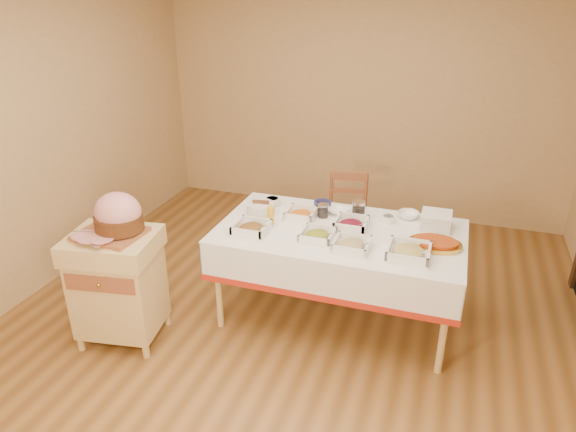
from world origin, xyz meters
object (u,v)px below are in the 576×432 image
Objects in this scene: butcher_cart at (118,281)px; bread_basket at (261,208)px; mustard_bottle at (271,215)px; plate_stack at (436,220)px; dining_chair at (347,218)px; dining_table at (339,250)px; preserve_jar_left at (323,211)px; brass_platter at (435,243)px; preserve_jar_right at (359,210)px; ham_on_board at (117,217)px.

bread_basket reaches higher than butcher_cart.
mustard_bottle is 1.24m from plate_stack.
dining_chair is 1.06m from bread_basket.
preserve_jar_left reaches higher than dining_table.
dining_table is 2.15× the size of butcher_cart.
preserve_jar_left is (-0.04, -0.76, 0.37)m from dining_chair.
butcher_cart reaches higher than dining_table.
preserve_jar_right is at bearing 152.87° from brass_platter.
ham_on_board is (0.05, 0.04, 0.50)m from butcher_cart.
plate_stack is (0.81, -0.68, 0.39)m from dining_chair.
preserve_jar_left is (-0.18, 0.20, 0.21)m from dining_table.
bread_basket is at bearing 170.56° from dining_table.
preserve_jar_right is 0.59m from plate_stack.
butcher_cart is 1.21m from mustard_bottle.
butcher_cart is at bearing -127.06° from dining_chair.
bread_basket is at bearing -170.36° from preserve_jar_left.
preserve_jar_left is 0.90m from brass_platter.
brass_platter reaches higher than dining_table.
plate_stack is 0.32m from brass_platter.
dining_table is at bearing -106.48° from preserve_jar_right.
bread_basket is (-0.53, -0.84, 0.37)m from dining_chair.
mustard_bottle is at bearing 38.12° from butcher_cart.
ham_on_board reaches higher than preserve_jar_right.
dining_chair is at bearing 87.00° from preserve_jar_left.
dining_table is 0.72m from bread_basket.
butcher_cart is at bearing -151.93° from dining_table.
plate_stack is (2.11, 1.05, 0.34)m from butcher_cart.
ham_on_board is at bearing 38.03° from butcher_cart.
bread_basket is at bearing 173.74° from brass_platter.
dining_table is 1.64m from butcher_cart.
dining_chair is 1.34m from brass_platter.
plate_stack is at bearing 6.88° from bread_basket.
mustard_bottle reaches higher than dining_chair.
ham_on_board reaches higher than plate_stack.
brass_platter is (1.22, 0.02, -0.05)m from mustard_bottle.
mustard_bottle is (-0.61, -0.33, 0.01)m from preserve_jar_right.
preserve_jar_right is 0.62× the size of plate_stack.
dining_chair reaches higher than brass_platter.
preserve_jar_left is (1.26, 0.97, 0.33)m from butcher_cart.
ham_on_board reaches higher than butcher_cart.
ham_on_board is 2.05× the size of bread_basket.
butcher_cart is 1.00× the size of dining_chair.
butcher_cart is 1.21m from bread_basket.
brass_platter is at bearing -27.13° from preserve_jar_right.
ham_on_board is 2.21m from brass_platter.
dining_chair is 7.87× the size of preserve_jar_left.
butcher_cart is 2.16m from dining_chair.
mustard_bottle is at bearing -111.05° from dining_chair.
dining_chair is 3.74× the size of bread_basket.
preserve_jar_right is at bearing 34.40° from butcher_cart.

